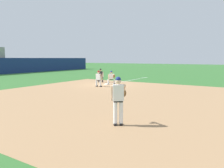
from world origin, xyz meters
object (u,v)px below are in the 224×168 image
object	(u,v)px
first_base_bag	(106,84)
first_baseman	(111,77)
pitcher	(119,98)
baseball	(115,98)
baserunner	(99,78)
umpire	(101,75)

from	to	relation	value
first_base_bag	first_baseman	world-z (taller)	first_baseman
pitcher	baseball	bearing A→B (deg)	32.16
baseball	first_baseman	bearing A→B (deg)	33.89
first_base_bag	first_baseman	distance (m)	0.93
pitcher	first_baseman	bearing A→B (deg)	33.16
baserunner	pitcher	bearing A→B (deg)	-140.85
first_base_bag	baseball	bearing A→B (deg)	-142.11
pitcher	baserunner	world-z (taller)	pitcher
baseball	pitcher	xyz separation A→B (m)	(-4.66, -2.93, 1.02)
first_base_bag	baseball	distance (m)	7.24
baseball	umpire	bearing A→B (deg)	40.41
pitcher	first_baseman	xyz separation A→B (m)	(10.96, 7.16, -0.33)
first_baseman	umpire	distance (m)	2.25
baseball	first_baseman	xyz separation A→B (m)	(6.30, 4.23, 0.69)
baseball	umpire	world-z (taller)	umpire
first_baseman	umpire	bearing A→B (deg)	62.97
first_baseman	umpire	size ratio (longest dim) A/B	0.92
baseball	pitcher	distance (m)	5.60
baserunner	umpire	world-z (taller)	same
first_base_bag	pitcher	world-z (taller)	pitcher
umpire	first_base_bag	bearing A→B (deg)	-131.96
pitcher	baserunner	size ratio (longest dim) A/B	1.27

